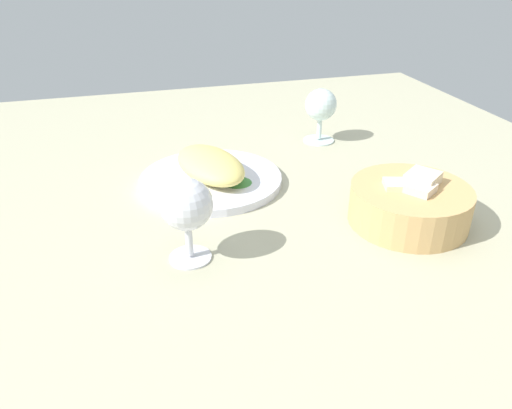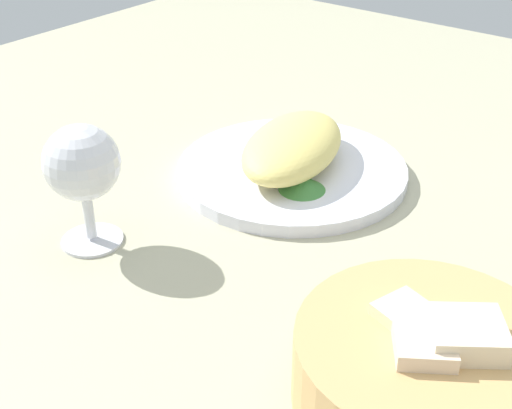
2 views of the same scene
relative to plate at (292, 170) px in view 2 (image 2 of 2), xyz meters
The scene contains 6 objects.
ground_plane 8.47cm from the plate, 37.49° to the left, with size 140.00×140.00×2.00cm, color #ADAA8C.
plate is the anchor object (origin of this frame).
omelette 2.94cm from the plate, ahead, with size 17.48×9.67×4.48cm, color #E5D170.
lettuce_garnish 5.76cm from the plate, 45.89° to the left, with size 4.90×4.90×1.58cm, color #3B7C37.
bread_basket 34.34cm from the plate, 50.76° to the left, with size 18.11×18.11×7.74cm.
wine_glass_near 24.53cm from the plate, 18.30° to the right, with size 7.01×7.01×11.92cm.
Camera 2 is at (50.21, 34.20, 37.27)cm, focal length 49.59 mm.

